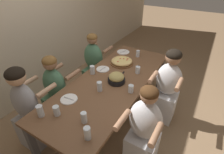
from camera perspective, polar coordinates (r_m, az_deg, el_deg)
The scene contains 22 objects.
ground_plane at distance 2.92m, azimuth 0.00°, elevation -13.25°, with size 18.00×18.00×0.00m, color #896B4C.
restaurant_back_panel at distance 3.17m, azimuth -27.09°, elevation 20.46°, with size 10.00×0.06×3.20m, color beige.
dining_table at distance 2.48m, azimuth 0.00°, elevation -2.37°, with size 2.36×0.91×0.75m.
pizza_board_main at distance 2.84m, azimuth 3.19°, elevation 5.04°, with size 0.38×0.38×0.06m.
skillet_bowl at distance 2.36m, azimuth 1.48°, elevation -0.37°, with size 0.34×0.24×0.14m.
empty_plate_a at distance 3.24m, azimuth 3.67°, elevation 8.16°, with size 0.23×0.23×0.02m.
empty_plate_b at distance 2.68m, azimuth -3.00°, elevation 2.58°, with size 0.20×0.20×0.02m.
empty_plate_c at distance 2.16m, azimuth -13.87°, elevation -7.02°, with size 0.20×0.20×0.02m.
cocktail_glass_blue at distance 2.60m, azimuth 8.38°, elevation 2.23°, with size 0.07×0.07×0.13m.
drinking_glass_a at distance 1.69m, azimuth -8.04°, elevation -17.83°, with size 0.07×0.07×0.14m.
drinking_glass_b at distance 2.20m, azimuth 6.15°, elevation -3.96°, with size 0.07×0.07×0.10m.
drinking_glass_c at distance 1.98m, azimuth -17.64°, elevation -10.59°, with size 0.07×0.07×0.11m.
drinking_glass_d at distance 1.83m, azimuth -9.12°, elevation -13.10°, with size 0.06×0.06×0.12m.
drinking_glass_e at distance 2.56m, azimuth -6.47°, elevation 2.19°, with size 0.07×0.07×0.13m.
drinking_glass_f at distance 3.09m, azimuth 8.43°, elevation 7.51°, with size 0.06×0.06×0.11m.
drinking_glass_g at distance 2.21m, azimuth -4.11°, elevation -3.08°, with size 0.07×0.07×0.13m.
drinking_glass_h at distance 2.01m, azimuth -22.36°, elevation -10.39°, with size 0.07×0.07×0.13m.
diner_near_midright at distance 2.71m, azimuth 17.39°, elevation -3.89°, with size 0.51×0.40×1.19m.
diner_far_left at distance 2.45m, azimuth -25.55°, elevation -10.28°, with size 0.51×0.40×1.20m.
diner_near_midleft at distance 2.07m, azimuth 10.21°, elevation -17.60°, with size 0.51×0.40×1.16m.
diner_far_midleft at distance 2.67m, azimuth -17.56°, elevation -5.46°, with size 0.51×0.40×1.13m.
diner_far_midright at distance 3.23m, azimuth -5.86°, elevation 3.30°, with size 0.51×0.40×1.15m.
Camera 1 is at (-1.74, -1.03, 2.11)m, focal length 28.00 mm.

